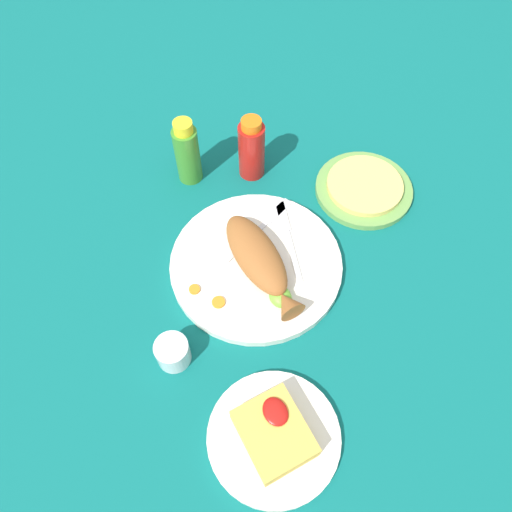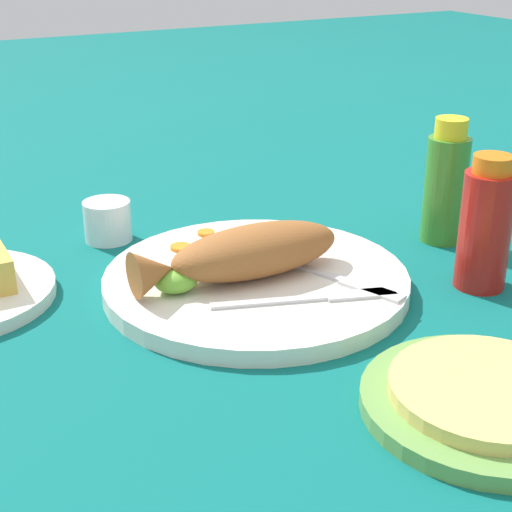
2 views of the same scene
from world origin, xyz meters
name	(u,v)px [view 1 (image 1 of 2)]	position (x,y,z in m)	size (l,w,h in m)	color
ground_plane	(256,267)	(0.00, 0.00, 0.00)	(4.00, 4.00, 0.00)	#0C605B
main_plate	(256,264)	(0.00, 0.00, 0.01)	(0.32, 0.32, 0.02)	white
fried_fish	(259,259)	(-0.01, 0.00, 0.04)	(0.23, 0.08, 0.05)	#935628
fork_near	(263,225)	(0.07, -0.05, 0.02)	(0.08, 0.18, 0.00)	silver
fork_far	(288,235)	(0.02, -0.08, 0.02)	(0.18, 0.07, 0.00)	silver
carrot_slice_near	(195,289)	(0.00, 0.13, 0.02)	(0.02, 0.02, 0.00)	orange
carrot_slice_mid	(218,302)	(-0.04, 0.10, 0.02)	(0.02, 0.02, 0.00)	orange
lime_wedge_main	(279,297)	(-0.09, 0.00, 0.03)	(0.05, 0.04, 0.02)	#6BB233
hot_sauce_bottle_red	(252,149)	(0.21, -0.10, 0.07)	(0.05, 0.05, 0.14)	#B21914
hot_sauce_bottle_green	(187,153)	(0.26, 0.02, 0.07)	(0.05, 0.05, 0.15)	#3D8428
salt_cup	(173,353)	(-0.09, 0.21, 0.02)	(0.06, 0.06, 0.05)	silver
side_plate_fries	(274,437)	(-0.29, 0.12, 0.01)	(0.21, 0.21, 0.01)	white
fries_pile	(274,433)	(-0.29, 0.12, 0.03)	(0.11, 0.09, 0.04)	gold
tortilla_plate	(364,189)	(0.06, -0.28, 0.01)	(0.20, 0.20, 0.01)	#6B9E4C
tortilla_stack	(365,185)	(0.06, -0.28, 0.02)	(0.16, 0.16, 0.01)	#E0C666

